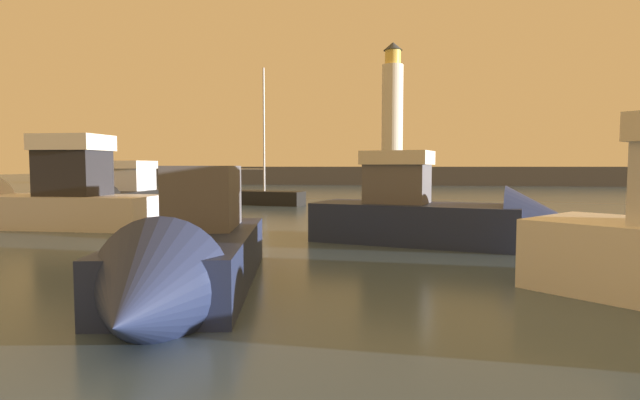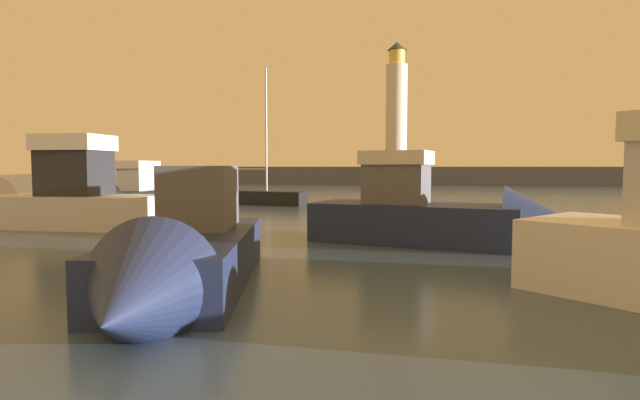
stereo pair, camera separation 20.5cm
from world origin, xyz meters
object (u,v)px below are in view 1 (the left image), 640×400
Objects in this scene: motorboat_0 at (453,217)px; sailboat_moored at (256,197)px; motorboat_3 at (184,259)px; motorboat_4 at (35,201)px; lighthouse at (392,108)px; motorboat_1 at (121,196)px; mooring_buoy at (484,218)px.

sailboat_moored reaches higher than motorboat_0.
motorboat_4 is (-10.33, 9.45, 0.31)m from motorboat_3.
lighthouse is 50.55m from motorboat_0.
motorboat_0 is at bearing 51.92° from motorboat_3.
motorboat_1 is 0.82× the size of sailboat_moored.
lighthouse is at bearing 76.45° from sailboat_moored.
motorboat_1 is at bearing 92.95° from motorboat_4.
lighthouse is at bearing 70.55° from motorboat_1.
motorboat_3 is 22.50m from sailboat_moored.
lighthouse is at bearing 86.38° from motorboat_3.
motorboat_0 reaches higher than motorboat_3.
motorboat_0 is 18.72m from motorboat_1.
lighthouse is 43.85m from motorboat_1.
motorboat_4 is at bearing 137.54° from motorboat_3.
mooring_buoy is at bearing -39.32° from sailboat_moored.
lighthouse is 2.27× the size of motorboat_1.
lighthouse is 37.06m from sailboat_moored.
motorboat_0 is (2.00, -49.71, -9.00)m from lighthouse.
motorboat_0 reaches higher than mooring_buoy.
sailboat_moored reaches higher than motorboat_1.
motorboat_1 is 6.94m from motorboat_4.
motorboat_1 reaches higher than motorboat_3.
motorboat_1 reaches higher than mooring_buoy.
motorboat_4 is (-13.93, -47.40, -8.80)m from lighthouse.
lighthouse is 45.98m from mooring_buoy.
motorboat_0 is at bearing -109.97° from mooring_buoy.
sailboat_moored is at bearing 66.21° from motorboat_4.
motorboat_3 is at bearing -121.51° from mooring_buoy.
motorboat_3 is 0.92× the size of sailboat_moored.
motorboat_4 is (-15.93, 2.31, 0.19)m from motorboat_0.
lighthouse reaches higher than mooring_buoy.
motorboat_1 is at bearing 150.43° from motorboat_0.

